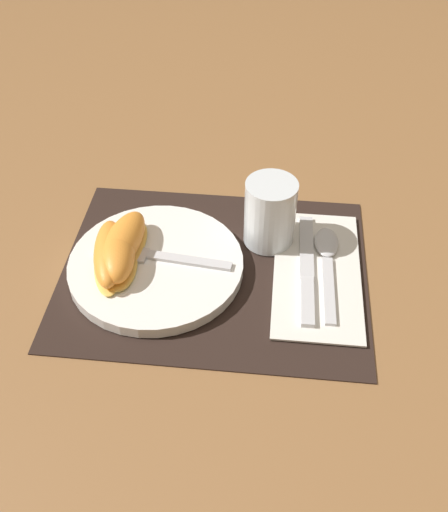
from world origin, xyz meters
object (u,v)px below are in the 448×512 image
juice_glass (270,216)px  spoon (327,254)px  knife (307,270)px  fork (153,255)px  plate (156,265)px  citrus_wedge_1 (109,254)px  citrus_wedge_2 (118,257)px  citrus_wedge_0 (122,243)px

juice_glass → spoon: bearing=-20.9°
knife → spoon: 0.04m
knife → fork: fork is taller
plate → juice_glass: juice_glass is taller
citrus_wedge_1 → citrus_wedge_2: bearing=-20.4°
spoon → citrus_wedge_2: citrus_wedge_2 is taller
knife → citrus_wedge_2: size_ratio=1.87×
plate → citrus_wedge_0: citrus_wedge_0 is taller
fork → citrus_wedge_1: 0.06m
knife → citrus_wedge_2: (-0.25, -0.03, 0.03)m
spoon → citrus_wedge_0: size_ratio=1.29×
spoon → citrus_wedge_1: citrus_wedge_1 is taller
plate → citrus_wedge_2: citrus_wedge_2 is taller
plate → spoon: size_ratio=1.32×
fork → citrus_wedge_2: (-0.04, -0.02, 0.01)m
fork → citrus_wedge_2: citrus_wedge_2 is taller
citrus_wedge_1 → citrus_wedge_2: 0.01m
fork → citrus_wedge_0: citrus_wedge_0 is taller
fork → citrus_wedge_0: bearing=175.2°
plate → citrus_wedge_2: 0.05m
knife → fork: size_ratio=1.10×
citrus_wedge_0 → fork: bearing=-4.8°
citrus_wedge_0 → citrus_wedge_2: size_ratio=1.25×
citrus_wedge_2 → juice_glass: bearing=24.9°
juice_glass → citrus_wedge_1: 0.22m
citrus_wedge_0 → citrus_wedge_2: bearing=-90.6°
spoon → citrus_wedge_0: citrus_wedge_0 is taller
fork → citrus_wedge_2: 0.05m
citrus_wedge_2 → citrus_wedge_0: bearing=89.4°
juice_glass → knife: (0.05, -0.06, -0.04)m
knife → citrus_wedge_0: (-0.25, -0.00, 0.03)m
citrus_wedge_1 → juice_glass: bearing=22.4°
juice_glass → citrus_wedge_0: size_ratio=0.71×
citrus_wedge_2 → plate: bearing=16.0°
juice_glass → fork: size_ratio=0.52×
juice_glass → plate: bearing=-152.5°
juice_glass → citrus_wedge_1: (-0.21, -0.09, -0.01)m
citrus_wedge_1 → citrus_wedge_0: bearing=57.0°
juice_glass → citrus_wedge_2: bearing=-155.1°
citrus_wedge_1 → citrus_wedge_2: (0.01, -0.00, 0.00)m
plate → spoon: bearing=11.2°
spoon → fork: size_ratio=0.95×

